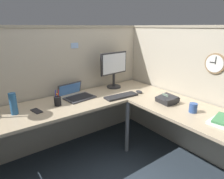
{
  "coord_description": "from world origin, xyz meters",
  "views": [
    {
      "loc": [
        -1.3,
        -1.52,
        1.57
      ],
      "look_at": [
        0.05,
        0.34,
        0.82
      ],
      "focal_mm": 31.39,
      "sensor_mm": 36.0,
      "label": 1
    }
  ],
  "objects_px": {
    "office_phone": "(167,100)",
    "wall_clock": "(215,63)",
    "computer_mouse": "(139,92)",
    "thermos_flask": "(13,104)",
    "coffee_mug": "(193,108)",
    "monitor": "(114,67)",
    "cell_phone": "(37,111)",
    "keyboard": "(121,96)",
    "pen_cup": "(58,101)",
    "laptop": "(75,94)"
  },
  "relations": [
    {
      "from": "computer_mouse",
      "to": "thermos_flask",
      "type": "relative_size",
      "value": 0.47
    },
    {
      "from": "office_phone",
      "to": "keyboard",
      "type": "bearing_deg",
      "value": 123.23
    },
    {
      "from": "keyboard",
      "to": "pen_cup",
      "type": "relative_size",
      "value": 2.39
    },
    {
      "from": "monitor",
      "to": "office_phone",
      "type": "bearing_deg",
      "value": -80.76
    },
    {
      "from": "wall_clock",
      "to": "laptop",
      "type": "bearing_deg",
      "value": 135.64
    },
    {
      "from": "keyboard",
      "to": "wall_clock",
      "type": "bearing_deg",
      "value": -44.1
    },
    {
      "from": "cell_phone",
      "to": "wall_clock",
      "type": "height_order",
      "value": "wall_clock"
    },
    {
      "from": "computer_mouse",
      "to": "thermos_flask",
      "type": "xyz_separation_m",
      "value": [
        -1.45,
        0.26,
        0.09
      ]
    },
    {
      "from": "pen_cup",
      "to": "office_phone",
      "type": "xyz_separation_m",
      "value": [
        1.04,
        -0.67,
        -0.02
      ]
    },
    {
      "from": "wall_clock",
      "to": "monitor",
      "type": "bearing_deg",
      "value": 114.5
    },
    {
      "from": "office_phone",
      "to": "wall_clock",
      "type": "bearing_deg",
      "value": -37.23
    },
    {
      "from": "thermos_flask",
      "to": "coffee_mug",
      "type": "xyz_separation_m",
      "value": [
        1.48,
        -1.02,
        -0.06
      ]
    },
    {
      "from": "thermos_flask",
      "to": "wall_clock",
      "type": "bearing_deg",
      "value": -28.13
    },
    {
      "from": "coffee_mug",
      "to": "cell_phone",
      "type": "bearing_deg",
      "value": 143.19
    },
    {
      "from": "pen_cup",
      "to": "office_phone",
      "type": "relative_size",
      "value": 0.8
    },
    {
      "from": "computer_mouse",
      "to": "coffee_mug",
      "type": "distance_m",
      "value": 0.76
    },
    {
      "from": "keyboard",
      "to": "office_phone",
      "type": "height_order",
      "value": "office_phone"
    },
    {
      "from": "cell_phone",
      "to": "thermos_flask",
      "type": "distance_m",
      "value": 0.23
    },
    {
      "from": "cell_phone",
      "to": "pen_cup",
      "type": "bearing_deg",
      "value": -5.53
    },
    {
      "from": "keyboard",
      "to": "pen_cup",
      "type": "distance_m",
      "value": 0.77
    },
    {
      "from": "monitor",
      "to": "cell_phone",
      "type": "distance_m",
      "value": 1.2
    },
    {
      "from": "wall_clock",
      "to": "keyboard",
      "type": "bearing_deg",
      "value": 132.23
    },
    {
      "from": "laptop",
      "to": "pen_cup",
      "type": "relative_size",
      "value": 2.35
    },
    {
      "from": "keyboard",
      "to": "office_phone",
      "type": "bearing_deg",
      "value": -53.1
    },
    {
      "from": "pen_cup",
      "to": "coffee_mug",
      "type": "bearing_deg",
      "value": -43.36
    },
    {
      "from": "cell_phone",
      "to": "wall_clock",
      "type": "xyz_separation_m",
      "value": [
        1.66,
        -0.93,
        0.45
      ]
    },
    {
      "from": "office_phone",
      "to": "coffee_mug",
      "type": "bearing_deg",
      "value": -89.43
    },
    {
      "from": "keyboard",
      "to": "computer_mouse",
      "type": "relative_size",
      "value": 4.13
    },
    {
      "from": "cell_phone",
      "to": "computer_mouse",
      "type": "bearing_deg",
      "value": -20.67
    },
    {
      "from": "office_phone",
      "to": "coffee_mug",
      "type": "distance_m",
      "value": 0.32
    },
    {
      "from": "computer_mouse",
      "to": "monitor",
      "type": "bearing_deg",
      "value": 106.41
    },
    {
      "from": "laptop",
      "to": "wall_clock",
      "type": "distance_m",
      "value": 1.64
    },
    {
      "from": "pen_cup",
      "to": "keyboard",
      "type": "bearing_deg",
      "value": -15.34
    },
    {
      "from": "office_phone",
      "to": "cell_phone",
      "type": "bearing_deg",
      "value": 153.46
    },
    {
      "from": "computer_mouse",
      "to": "wall_clock",
      "type": "height_order",
      "value": "wall_clock"
    },
    {
      "from": "pen_cup",
      "to": "coffee_mug",
      "type": "distance_m",
      "value": 1.44
    },
    {
      "from": "office_phone",
      "to": "monitor",
      "type": "bearing_deg",
      "value": 99.24
    },
    {
      "from": "computer_mouse",
      "to": "pen_cup",
      "type": "bearing_deg",
      "value": 167.66
    },
    {
      "from": "wall_clock",
      "to": "coffee_mug",
      "type": "bearing_deg",
      "value": -174.73
    },
    {
      "from": "computer_mouse",
      "to": "office_phone",
      "type": "distance_m",
      "value": 0.44
    },
    {
      "from": "computer_mouse",
      "to": "coffee_mug",
      "type": "relative_size",
      "value": 1.08
    },
    {
      "from": "office_phone",
      "to": "coffee_mug",
      "type": "xyz_separation_m",
      "value": [
        0.0,
        -0.32,
        0.01
      ]
    },
    {
      "from": "monitor",
      "to": "thermos_flask",
      "type": "xyz_separation_m",
      "value": [
        -1.34,
        -0.14,
        -0.18
      ]
    },
    {
      "from": "laptop",
      "to": "office_phone",
      "type": "xyz_separation_m",
      "value": [
        0.75,
        -0.82,
        0.01
      ]
    },
    {
      "from": "monitor",
      "to": "wall_clock",
      "type": "height_order",
      "value": "wall_clock"
    },
    {
      "from": "cell_phone",
      "to": "coffee_mug",
      "type": "relative_size",
      "value": 1.5
    },
    {
      "from": "coffee_mug",
      "to": "wall_clock",
      "type": "bearing_deg",
      "value": 5.27
    },
    {
      "from": "office_phone",
      "to": "wall_clock",
      "type": "height_order",
      "value": "wall_clock"
    },
    {
      "from": "pen_cup",
      "to": "wall_clock",
      "type": "relative_size",
      "value": 0.82
    },
    {
      "from": "monitor",
      "to": "pen_cup",
      "type": "distance_m",
      "value": 0.95
    }
  ]
}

